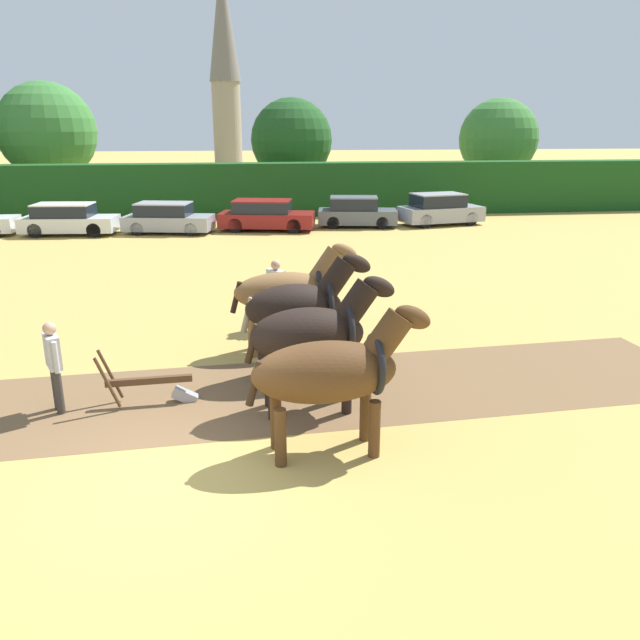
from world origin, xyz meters
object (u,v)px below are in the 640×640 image
at_px(church_spire, 225,66).
at_px(draft_horse_trail_right, 289,291).
at_px(tree_center, 47,132).
at_px(draft_horse_trail_left, 300,307).
at_px(plow, 157,386).
at_px(tree_center_right, 292,140).
at_px(tree_right, 498,139).
at_px(parked_car_far_right, 440,210).
at_px(farmer_at_plow, 54,360).
at_px(farmer_beside_team, 276,289).
at_px(parked_car_right, 356,212).
at_px(draft_horse_lead_left, 332,371).
at_px(parked_car_center, 167,218).
at_px(parked_car_center_right, 266,216).
at_px(draft_horse_lead_right, 314,334).
at_px(parked_car_center_left, 68,220).

height_order(church_spire, draft_horse_trail_right, church_spire).
distance_m(tree_center, draft_horse_trail_left, 31.44).
height_order(church_spire, plow, church_spire).
distance_m(tree_center_right, tree_right, 13.70).
distance_m(plow, parked_car_far_right, 23.13).
bearing_deg(draft_horse_trail_right, parked_car_far_right, 59.13).
bearing_deg(farmer_at_plow, farmer_beside_team, 20.48).
bearing_deg(draft_horse_trail_right, plow, -139.97).
relative_size(farmer_at_plow, parked_car_right, 0.41).
height_order(tree_center_right, draft_horse_lead_left, tree_center_right).
relative_size(draft_horse_trail_left, farmer_at_plow, 1.60).
bearing_deg(draft_horse_trail_left, parked_car_center, 100.25).
relative_size(tree_center, parked_car_center_right, 1.55).
height_order(tree_center, draft_horse_lead_right, tree_center).
bearing_deg(parked_car_center_right, tree_right, 45.26).
relative_size(plow, parked_car_center_right, 0.37).
distance_m(church_spire, parked_car_center, 36.02).
xyz_separation_m(draft_horse_lead_left, draft_horse_trail_left, (-0.18, 3.08, 0.11)).
bearing_deg(church_spire, parked_car_center_left, -101.59).
height_order(draft_horse_lead_right, draft_horse_trail_left, draft_horse_trail_left).
relative_size(draft_horse_lead_left, draft_horse_trail_right, 1.00).
bearing_deg(farmer_at_plow, tree_center_right, 51.92).
bearing_deg(draft_horse_lead_right, draft_horse_trail_right, 89.81).
xyz_separation_m(tree_center, parked_car_right, (16.88, -9.92, -3.76)).
height_order(tree_right, farmer_at_plow, tree_right).
bearing_deg(tree_center_right, church_spire, 99.20).
bearing_deg(draft_horse_trail_left, draft_horse_lead_left, -90.05).
bearing_deg(parked_car_center_right, draft_horse_trail_right, -79.23).
bearing_deg(tree_center, draft_horse_lead_right, -68.03).
xyz_separation_m(tree_center_right, parked_car_far_right, (6.72, -8.59, -3.21)).
distance_m(tree_right, church_spire, 30.50).
bearing_deg(parked_car_right, farmer_at_plow, -105.18).
relative_size(tree_center_right, church_spire, 0.33).
bearing_deg(draft_horse_trail_right, tree_center_right, 81.44).
bearing_deg(parked_car_center, tree_right, 38.89).
height_order(draft_horse_lead_left, farmer_beside_team, draft_horse_lead_left).
distance_m(tree_center, plow, 31.51).
xyz_separation_m(draft_horse_trail_left, parked_car_right, (4.71, 18.91, -0.75)).
bearing_deg(tree_right, plow, -122.09).
distance_m(draft_horse_trail_right, parked_car_far_right, 19.71).
bearing_deg(parked_car_far_right, parked_car_center_right, 173.26).
height_order(draft_horse_lead_left, parked_car_center_right, draft_horse_lead_left).
bearing_deg(tree_center, church_spire, 66.60).
distance_m(farmer_at_plow, farmer_beside_team, 5.87).
distance_m(tree_right, farmer_beside_team, 30.52).
height_order(draft_horse_lead_right, parked_car_center_right, draft_horse_lead_right).
relative_size(tree_right, parked_car_center_right, 1.38).
bearing_deg(farmer_beside_team, tree_right, 21.16).
xyz_separation_m(tree_right, parked_car_center, (-20.35, -10.61, -3.31)).
distance_m(draft_horse_lead_right, farmer_at_plow, 4.52).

